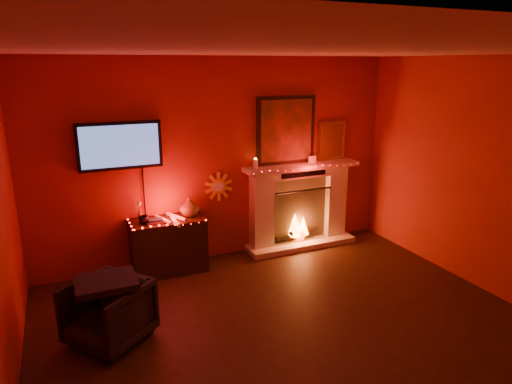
# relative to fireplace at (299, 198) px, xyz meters

# --- Properties ---
(room) EXTENTS (5.00, 5.00, 5.00)m
(room) POSITION_rel_fireplace_xyz_m (-1.14, -2.39, 0.63)
(room) COLOR black
(room) RESTS_ON ground
(floor) EXTENTS (5.00, 5.00, 0.00)m
(floor) POSITION_rel_fireplace_xyz_m (-1.14, -2.39, -0.72)
(floor) COLOR black
(floor) RESTS_ON ground
(fireplace) EXTENTS (1.72, 0.40, 2.18)m
(fireplace) POSITION_rel_fireplace_xyz_m (0.00, 0.00, 0.00)
(fireplace) COLOR beige
(fireplace) RESTS_ON floor
(tv) EXTENTS (1.00, 0.07, 1.24)m
(tv) POSITION_rel_fireplace_xyz_m (-2.44, 0.06, 0.92)
(tv) COLOR black
(tv) RESTS_ON room
(sunburst_clock) EXTENTS (0.40, 0.03, 0.40)m
(sunburst_clock) POSITION_rel_fireplace_xyz_m (-1.19, 0.09, 0.28)
(sunburst_clock) COLOR #F7AF32
(sunburst_clock) RESTS_ON room
(console_table) EXTENTS (0.93, 0.60, 0.96)m
(console_table) POSITION_rel_fireplace_xyz_m (-1.95, -0.13, -0.34)
(console_table) COLOR black
(console_table) RESTS_ON floor
(armchair) EXTENTS (0.95, 0.95, 0.62)m
(armchair) POSITION_rel_fireplace_xyz_m (-2.85, -1.45, -0.41)
(armchair) COLOR black
(armchair) RESTS_ON floor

